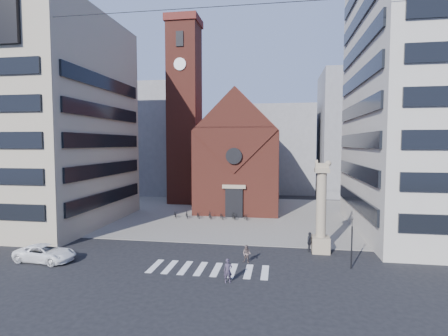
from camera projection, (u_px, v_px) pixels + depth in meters
The scene contains 23 objects.
ground at pixel (209, 257), 31.32m from camera, with size 120.00×120.00×0.00m, color black.
piazza at pixel (236, 214), 50.03m from camera, with size 46.00×30.00×0.05m, color gray.
zebra_crossing at pixel (209, 269), 28.28m from camera, with size 10.20×3.20×0.01m, color white, non-canonical shape.
church at pixel (241, 157), 55.42m from camera, with size 12.00×16.65×18.00m.
campanile at pixel (185, 111), 59.38m from camera, with size 5.50×5.50×31.20m.
building_left at pixel (39, 121), 44.08m from camera, with size 18.00×20.00×26.00m, color #A08F7C.
building_right at pixel (446, 90), 38.20m from camera, with size 18.00×22.00×32.00m, color #B1ADA0.
bg_block_left at pixel (154, 140), 73.13m from camera, with size 16.00×14.00×22.00m, color gray.
bg_block_mid at pixel (279, 149), 74.05m from camera, with size 14.00×12.00×18.00m, color gray.
bg_block_right at pixel (362, 134), 68.34m from camera, with size 16.00×14.00×24.00m, color gray.
lion_column at pixel (321, 216), 32.44m from camera, with size 1.63×1.60×8.68m.
traffic_light at pixel (352, 241), 28.26m from camera, with size 0.13×0.16×4.30m.
white_car at pixel (45, 253), 30.13m from camera, with size 2.40×5.20×1.45m, color white.
pedestrian_0 at pixel (228, 271), 25.50m from camera, with size 0.64×0.42×1.76m, color #352E40.
pedestrian_1 at pixel (247, 254), 29.77m from camera, with size 0.74×0.58×1.52m, color #60504D.
pedestrian_2 at pixel (310, 242), 32.78m from camera, with size 1.09×0.45×1.86m, color #25262D.
scooter_0 at pixel (175, 214), 47.84m from camera, with size 0.57×1.63×0.85m, color black.
scooter_1 at pixel (187, 214), 47.58m from camera, with size 0.45×1.58×0.95m, color black.
scooter_2 at pixel (198, 215), 47.32m from camera, with size 0.57×1.63×0.85m, color black.
scooter_3 at pixel (210, 215), 47.06m from camera, with size 0.45×1.58×0.95m, color black.
scooter_4 at pixel (222, 216), 46.81m from camera, with size 0.57×1.63×0.85m, color black.
scooter_5 at pixel (234, 216), 46.55m from camera, with size 0.45×1.58×0.95m, color black.
scooter_6 at pixel (246, 217), 46.30m from camera, with size 0.57×1.63×0.85m, color black.
Camera 1 is at (6.20, -30.08, 10.16)m, focal length 28.00 mm.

